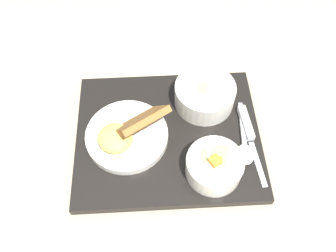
{
  "coord_description": "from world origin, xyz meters",
  "views": [
    {
      "loc": [
        0.05,
        0.39,
        0.67
      ],
      "look_at": [
        0.0,
        0.0,
        0.05
      ],
      "focal_mm": 38.0,
      "sensor_mm": 36.0,
      "label": 1
    }
  ],
  "objects_px": {
    "bowl_salad": "(215,165)",
    "bowl_soup": "(205,94)",
    "plate_main": "(127,133)",
    "spoon": "(244,145)",
    "knife": "(248,129)"
  },
  "relations": [
    {
      "from": "bowl_salad",
      "to": "bowl_soup",
      "type": "xyz_separation_m",
      "value": [
        -0.01,
        -0.17,
        0.0
      ]
    },
    {
      "from": "bowl_salad",
      "to": "plate_main",
      "type": "relative_size",
      "value": 0.62
    },
    {
      "from": "spoon",
      "to": "bowl_salad",
      "type": "bearing_deg",
      "value": -49.16
    },
    {
      "from": "bowl_salad",
      "to": "plate_main",
      "type": "distance_m",
      "value": 0.19
    },
    {
      "from": "bowl_salad",
      "to": "spoon",
      "type": "bearing_deg",
      "value": -148.03
    },
    {
      "from": "bowl_soup",
      "to": "knife",
      "type": "bearing_deg",
      "value": 131.75
    },
    {
      "from": "bowl_soup",
      "to": "spoon",
      "type": "height_order",
      "value": "bowl_soup"
    },
    {
      "from": "bowl_salad",
      "to": "spoon",
      "type": "xyz_separation_m",
      "value": [
        -0.07,
        -0.05,
        -0.02
      ]
    },
    {
      "from": "bowl_salad",
      "to": "spoon",
      "type": "distance_m",
      "value": 0.09
    },
    {
      "from": "bowl_salad",
      "to": "knife",
      "type": "relative_size",
      "value": 0.61
    },
    {
      "from": "spoon",
      "to": "knife",
      "type": "bearing_deg",
      "value": 164.66
    },
    {
      "from": "knife",
      "to": "bowl_salad",
      "type": "bearing_deg",
      "value": -48.71
    },
    {
      "from": "knife",
      "to": "spoon",
      "type": "relative_size",
      "value": 1.17
    },
    {
      "from": "knife",
      "to": "spoon",
      "type": "bearing_deg",
      "value": -25.45
    },
    {
      "from": "bowl_salad",
      "to": "bowl_soup",
      "type": "distance_m",
      "value": 0.17
    }
  ]
}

